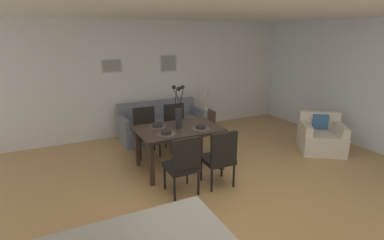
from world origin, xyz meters
TOP-DOWN VIEW (x-y plane):
  - ground_plane at (0.00, 0.00)m, footprint 9.00×9.00m
  - back_wall_panel at (0.00, 3.25)m, footprint 9.00×0.10m
  - side_window_wall at (3.65, 0.40)m, footprint 0.10×6.30m
  - ceiling_panel at (0.00, 0.40)m, footprint 9.00×7.20m
  - dining_table at (-0.23, 1.09)m, footprint 1.40×0.93m
  - dining_chair_near_left at (-0.54, 0.21)m, footprint 0.45×0.45m
  - dining_chair_near_right at (-0.56, 1.94)m, footprint 0.46×0.46m
  - dining_chair_far_left at (0.07, 0.20)m, footprint 0.46×0.46m
  - dining_chair_far_right at (0.08, 1.95)m, footprint 0.46×0.46m
  - centerpiece_vase at (-0.23, 1.09)m, footprint 0.21×0.23m
  - placemat_near_left at (-0.54, 0.88)m, footprint 0.32×0.32m
  - bowl_near_left at (-0.54, 0.88)m, footprint 0.17×0.17m
  - placemat_near_right at (-0.54, 1.29)m, footprint 0.32×0.32m
  - bowl_near_right at (-0.54, 1.29)m, footprint 0.17×0.17m
  - placemat_far_left at (0.09, 0.88)m, footprint 0.32×0.32m
  - bowl_far_left at (0.09, 0.88)m, footprint 0.17×0.17m
  - sofa at (0.04, 2.70)m, footprint 1.87×0.84m
  - side_table at (1.14, 2.63)m, footprint 0.36×0.36m
  - table_lamp at (1.14, 2.63)m, footprint 0.22×0.22m
  - armchair at (2.68, 0.55)m, footprint 1.11×1.11m
  - framed_picture_left at (-0.89, 3.18)m, footprint 0.44×0.03m
  - framed_picture_center at (0.43, 3.18)m, footprint 0.41×0.03m

SIDE VIEW (x-z plane):
  - ground_plane at x=0.00m, z-range 0.00..0.00m
  - side_table at x=1.14m, z-range 0.00..0.52m
  - sofa at x=0.04m, z-range -0.12..0.68m
  - armchair at x=2.68m, z-range -0.09..0.66m
  - dining_chair_near_left at x=-0.54m, z-range 0.05..0.97m
  - dining_chair_near_right at x=-0.56m, z-range 0.05..0.97m
  - dining_chair_far_left at x=0.07m, z-range 0.05..0.97m
  - dining_chair_far_right at x=0.08m, z-range 0.05..0.97m
  - dining_table at x=-0.23m, z-range 0.28..1.02m
  - placemat_near_left at x=-0.54m, z-range 0.74..0.75m
  - placemat_near_right at x=-0.54m, z-range 0.74..0.75m
  - placemat_far_left at x=0.09m, z-range 0.74..0.75m
  - bowl_near_left at x=-0.54m, z-range 0.75..0.81m
  - bowl_near_right at x=-0.54m, z-range 0.75..0.81m
  - bowl_far_left at x=0.09m, z-range 0.75..0.81m
  - table_lamp at x=1.14m, z-range 0.64..1.15m
  - centerpiece_vase at x=-0.23m, z-range 0.66..1.39m
  - back_wall_panel at x=0.00m, z-range 0.00..2.60m
  - side_window_wall at x=3.65m, z-range 0.00..2.60m
  - framed_picture_left at x=-0.89m, z-range 1.48..1.77m
  - framed_picture_center at x=0.43m, z-range 1.43..1.82m
  - ceiling_panel at x=0.00m, z-range 2.60..2.68m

